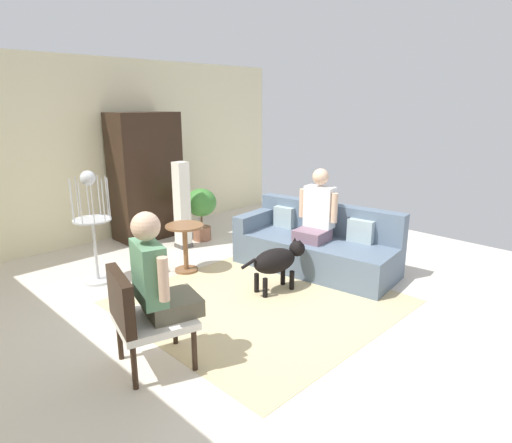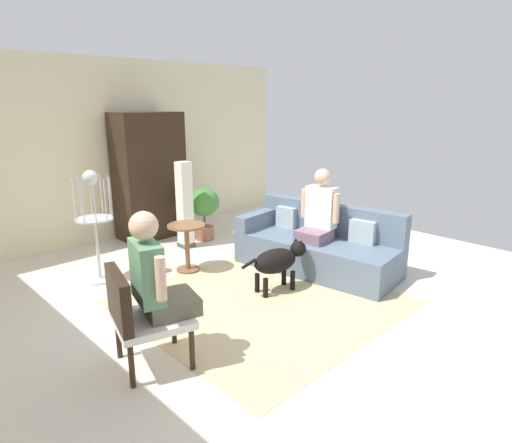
# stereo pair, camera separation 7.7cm
# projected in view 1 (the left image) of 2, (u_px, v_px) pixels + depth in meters

# --- Properties ---
(ground_plane) EXTENTS (7.51, 7.51, 0.00)m
(ground_plane) POSITION_uv_depth(u_px,v_px,m) (245.00, 298.00, 4.78)
(ground_plane) COLOR beige
(back_wall) EXTENTS (6.86, 0.12, 2.70)m
(back_wall) POSITION_uv_depth(u_px,v_px,m) (100.00, 151.00, 6.55)
(back_wall) COLOR beige
(back_wall) RESTS_ON ground
(area_rug) EXTENTS (2.53, 2.51, 0.01)m
(area_rug) POSITION_uv_depth(u_px,v_px,m) (261.00, 302.00, 4.68)
(area_rug) COLOR #C6B284
(area_rug) RESTS_ON ground
(couch) EXTENTS (1.11, 2.12, 0.80)m
(couch) POSITION_uv_depth(u_px,v_px,m) (315.00, 246.00, 5.58)
(couch) COLOR slate
(couch) RESTS_ON ground
(armchair) EXTENTS (0.70, 0.69, 0.84)m
(armchair) POSITION_uv_depth(u_px,v_px,m) (140.00, 313.00, 3.39)
(armchair) COLOR black
(armchair) RESTS_ON ground
(person_on_couch) EXTENTS (0.49, 0.52, 0.88)m
(person_on_couch) POSITION_uv_depth(u_px,v_px,m) (317.00, 211.00, 5.41)
(person_on_couch) COLOR slate
(person_on_armchair) EXTENTS (0.55, 0.54, 0.86)m
(person_on_armchair) POSITION_uv_depth(u_px,v_px,m) (156.00, 276.00, 3.39)
(person_on_armchair) COLOR brown
(round_end_table) EXTENTS (0.47, 0.47, 0.61)m
(round_end_table) POSITION_uv_depth(u_px,v_px,m) (185.00, 242.00, 5.43)
(round_end_table) COLOR brown
(round_end_table) RESTS_ON ground
(dog) EXTENTS (0.84, 0.37, 0.56)m
(dog) POSITION_uv_depth(u_px,v_px,m) (277.00, 260.00, 4.89)
(dog) COLOR black
(dog) RESTS_ON ground
(bird_cage_stand) EXTENTS (0.43, 0.43, 1.33)m
(bird_cage_stand) POSITION_uv_depth(u_px,v_px,m) (93.00, 224.00, 5.04)
(bird_cage_stand) COLOR silver
(bird_cage_stand) RESTS_ON ground
(potted_plant) EXTENTS (0.47, 0.47, 0.80)m
(potted_plant) POSITION_uv_depth(u_px,v_px,m) (201.00, 207.00, 6.66)
(potted_plant) COLOR #996047
(potted_plant) RESTS_ON ground
(column_lamp) EXTENTS (0.20, 0.20, 1.26)m
(column_lamp) POSITION_uv_depth(u_px,v_px,m) (182.00, 206.00, 6.28)
(column_lamp) COLOR #4C4742
(column_lamp) RESTS_ON ground
(armoire_cabinet) EXTENTS (1.01, 0.56, 1.92)m
(armoire_cabinet) POSITION_uv_depth(u_px,v_px,m) (146.00, 176.00, 6.72)
(armoire_cabinet) COLOR black
(armoire_cabinet) RESTS_ON ground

